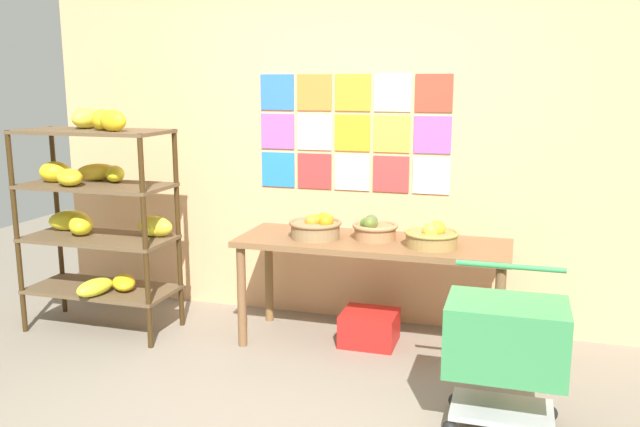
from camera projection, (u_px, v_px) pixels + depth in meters
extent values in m
cube|color=#E1A874|center=(345.00, 121.00, 4.77)|extent=(4.68, 0.06, 2.95)
cube|color=blue|center=(277.00, 92.00, 4.84)|extent=(0.26, 0.01, 0.26)
cube|color=orange|center=(314.00, 92.00, 4.75)|extent=(0.26, 0.01, 0.26)
cube|color=orange|center=(353.00, 92.00, 4.67)|extent=(0.26, 0.01, 0.26)
cube|color=silver|center=(393.00, 93.00, 4.59)|extent=(0.26, 0.01, 0.26)
cube|color=#E3402C|center=(434.00, 93.00, 4.51)|extent=(0.26, 0.01, 0.26)
cube|color=#A055A9|center=(278.00, 131.00, 4.89)|extent=(0.26, 0.01, 0.26)
cube|color=silver|center=(314.00, 132.00, 4.81)|extent=(0.26, 0.01, 0.26)
cube|color=orange|center=(352.00, 133.00, 4.73)|extent=(0.26, 0.01, 0.26)
cube|color=gold|center=(392.00, 134.00, 4.65)|extent=(0.26, 0.01, 0.26)
cube|color=#9554B4|center=(433.00, 135.00, 4.57)|extent=(0.26, 0.01, 0.26)
cube|color=#247AC0|center=(278.00, 170.00, 4.95)|extent=(0.26, 0.01, 0.26)
cube|color=red|center=(314.00, 171.00, 4.87)|extent=(0.26, 0.01, 0.26)
cube|color=silver|center=(352.00, 173.00, 4.79)|extent=(0.26, 0.01, 0.26)
cube|color=#CD3B3A|center=(391.00, 174.00, 4.70)|extent=(0.26, 0.01, 0.26)
cube|color=silver|center=(431.00, 176.00, 4.62)|extent=(0.26, 0.01, 0.26)
cylinder|color=#37250F|center=(17.00, 234.00, 4.59)|extent=(0.04, 0.04, 1.43)
cylinder|color=#37250F|center=(145.00, 244.00, 4.30)|extent=(0.04, 0.04, 1.43)
cylinder|color=#37250F|center=(58.00, 221.00, 5.00)|extent=(0.04, 0.04, 1.43)
cylinder|color=#37250F|center=(178.00, 230.00, 4.71)|extent=(0.04, 0.04, 1.43)
cube|color=brown|center=(102.00, 289.00, 4.73)|extent=(1.05, 0.47, 0.03)
ellipsoid|color=yellow|center=(95.00, 287.00, 4.55)|extent=(0.20, 0.32, 0.11)
ellipsoid|color=yellow|center=(124.00, 283.00, 4.67)|extent=(0.29, 0.31, 0.10)
cube|color=brown|center=(99.00, 238.00, 4.66)|extent=(1.05, 0.47, 0.02)
ellipsoid|color=yellow|center=(69.00, 220.00, 4.84)|extent=(0.32, 0.28, 0.15)
ellipsoid|color=yellow|center=(155.00, 226.00, 4.65)|extent=(0.31, 0.18, 0.15)
ellipsoid|color=yellow|center=(155.00, 228.00, 4.67)|extent=(0.19, 0.24, 0.11)
ellipsoid|color=yellow|center=(81.00, 225.00, 4.69)|extent=(0.26, 0.29, 0.14)
cube|color=brown|center=(95.00, 186.00, 4.58)|extent=(1.05, 0.47, 0.02)
ellipsoid|color=yellow|center=(55.00, 172.00, 4.66)|extent=(0.26, 0.24, 0.15)
ellipsoid|color=yellow|center=(97.00, 172.00, 4.73)|extent=(0.30, 0.27, 0.12)
ellipsoid|color=yellow|center=(70.00, 177.00, 4.49)|extent=(0.31, 0.29, 0.12)
ellipsoid|color=yellow|center=(115.00, 174.00, 4.67)|extent=(0.27, 0.31, 0.11)
cube|color=brown|center=(92.00, 132.00, 4.51)|extent=(1.05, 0.47, 0.02)
ellipsoid|color=yellow|center=(83.00, 118.00, 4.65)|extent=(0.24, 0.23, 0.14)
ellipsoid|color=yellow|center=(102.00, 120.00, 4.46)|extent=(0.25, 0.26, 0.14)
ellipsoid|color=yellow|center=(87.00, 118.00, 4.60)|extent=(0.16, 0.27, 0.14)
ellipsoid|color=yellow|center=(113.00, 121.00, 4.33)|extent=(0.25, 0.19, 0.14)
cube|color=brown|center=(372.00, 243.00, 4.33)|extent=(1.78, 0.62, 0.04)
cylinder|color=brown|center=(242.00, 297.00, 4.40)|extent=(0.06, 0.06, 0.69)
cylinder|color=brown|center=(498.00, 322.00, 3.93)|extent=(0.06, 0.06, 0.69)
cylinder|color=brown|center=(269.00, 276.00, 4.88)|extent=(0.06, 0.06, 0.69)
cylinder|color=brown|center=(501.00, 296.00, 4.41)|extent=(0.06, 0.06, 0.69)
cylinder|color=olive|center=(431.00, 240.00, 4.16)|extent=(0.32, 0.32, 0.09)
torus|color=olive|center=(432.00, 233.00, 4.15)|extent=(0.34, 0.34, 0.02)
sphere|color=gold|center=(431.00, 231.00, 4.14)|extent=(0.10, 0.10, 0.10)
sphere|color=gold|center=(434.00, 230.00, 4.17)|extent=(0.09, 0.09, 0.09)
sphere|color=gold|center=(437.00, 228.00, 4.15)|extent=(0.10, 0.10, 0.10)
cylinder|color=#9F6F47|center=(375.00, 232.00, 4.36)|extent=(0.27, 0.27, 0.09)
torus|color=#A4744C|center=(375.00, 226.00, 4.35)|extent=(0.30, 0.30, 0.03)
sphere|color=#466630|center=(370.00, 225.00, 4.32)|extent=(0.10, 0.10, 0.10)
sphere|color=#3F7023|center=(366.00, 224.00, 4.32)|extent=(0.08, 0.08, 0.08)
sphere|color=#446122|center=(372.00, 223.00, 4.36)|extent=(0.08, 0.08, 0.08)
sphere|color=#495C36|center=(371.00, 221.00, 4.38)|extent=(0.09, 0.09, 0.09)
sphere|color=#526425|center=(369.00, 224.00, 4.29)|extent=(0.09, 0.09, 0.09)
cylinder|color=olive|center=(315.00, 230.00, 4.39)|extent=(0.32, 0.32, 0.10)
torus|color=#916744|center=(315.00, 223.00, 4.38)|extent=(0.35, 0.35, 0.03)
sphere|color=orange|center=(313.00, 221.00, 4.38)|extent=(0.08, 0.08, 0.08)
sphere|color=orange|center=(328.00, 219.00, 4.42)|extent=(0.08, 0.08, 0.08)
sphere|color=orange|center=(324.00, 220.00, 4.42)|extent=(0.10, 0.10, 0.10)
sphere|color=orange|center=(317.00, 220.00, 4.39)|extent=(0.08, 0.08, 0.08)
sphere|color=orange|center=(312.00, 221.00, 4.38)|extent=(0.09, 0.09, 0.09)
sphere|color=orange|center=(326.00, 222.00, 4.35)|extent=(0.10, 0.10, 0.10)
cube|color=red|center=(369.00, 328.00, 4.49)|extent=(0.37, 0.33, 0.22)
sphere|color=black|center=(456.00, 400.00, 3.61)|extent=(0.08, 0.08, 0.08)
sphere|color=black|center=(550.00, 413.00, 3.48)|extent=(0.08, 0.08, 0.08)
cube|color=#A5A8AD|center=(502.00, 410.00, 3.39)|extent=(0.51, 0.33, 0.03)
cube|color=#378A4D|center=(506.00, 337.00, 3.31)|extent=(0.59, 0.41, 0.36)
cylinder|color=#378A4D|center=(510.00, 266.00, 3.47)|extent=(0.56, 0.03, 0.03)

